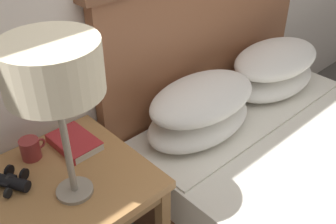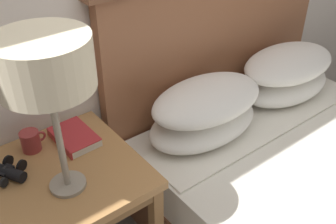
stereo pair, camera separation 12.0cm
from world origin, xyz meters
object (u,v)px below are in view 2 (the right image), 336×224
Objects in this scene: coffee_mug at (31,141)px; binoculars_pair at (6,171)px; table_lamp at (45,66)px; bed at (322,189)px; nightstand at (64,188)px; book_on_nightstand at (74,137)px.

binoculars_pair is at bearing -145.89° from coffee_mug.
table_lamp is 3.60× the size of binoculars_pair.
table_lamp is 0.52m from binoculars_pair.
nightstand is at bearing 154.38° from bed.
book_on_nightstand is at bearing 7.81° from binoculars_pair.
coffee_mug is at bearing 94.51° from table_lamp.
bed is 8.35× the size of book_on_nightstand.
table_lamp is (-1.06, 0.42, 0.82)m from bed.
table_lamp reaches higher than binoculars_pair.
binoculars_pair is at bearing 130.20° from table_lamp.
binoculars_pair is (-1.22, 0.60, 0.36)m from bed.
bed is at bearing -34.79° from book_on_nightstand.
nightstand is 1.10× the size of table_lamp.
binoculars_pair is (-0.29, -0.04, 0.00)m from book_on_nightstand.
bed is 17.62× the size of coffee_mug.
bed is 1.41m from binoculars_pair.
binoculars_pair is (-0.16, 0.18, -0.46)m from table_lamp.
table_lamp reaches higher than coffee_mug.
table_lamp is 5.59× the size of coffee_mug.
table_lamp is (-0.01, -0.09, 0.57)m from nightstand.
bed is at bearing -26.34° from binoculars_pair.
coffee_mug is at bearing 99.22° from nightstand.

